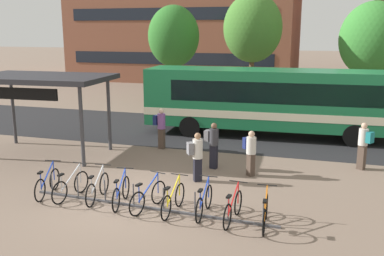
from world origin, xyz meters
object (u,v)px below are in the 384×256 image
object	(u,v)px
parked_bicycle_blue_0	(47,184)
street_tree_1	(174,36)
parked_bicycle_red_7	(233,209)
commuter_teal_pack_1	(364,143)
parked_bicycle_silver_2	(98,188)
transit_shelter	(41,81)
parked_bicycle_blue_3	(121,193)
parked_bicycle_blue_4	(148,197)
city_bus	(270,100)
parked_bicycle_silver_1	(71,186)
parked_bicycle_orange_8	(265,213)
street_tree_0	(253,28)
parked_bicycle_yellow_5	(173,200)
commuter_grey_pack_4	(197,154)
street_tree_2	(373,40)
commuter_navy_pack_2	(250,150)
commuter_navy_pack_3	(161,126)
parked_bicycle_blue_6	(204,202)
commuter_grey_pack_0	(213,142)

from	to	relation	value
parked_bicycle_blue_0	street_tree_1	xyz separation A→B (m)	(-2.23, 18.47, 4.19)
parked_bicycle_red_7	commuter_teal_pack_1	distance (m)	6.90
parked_bicycle_silver_2	transit_shelter	bearing A→B (deg)	43.49
parked_bicycle_blue_3	parked_bicycle_blue_4	xyz separation A→B (m)	(0.89, -0.09, 0.00)
city_bus	commuter_teal_pack_1	distance (m)	5.87
parked_bicycle_blue_0	parked_bicycle_silver_1	xyz separation A→B (m)	(0.82, 0.00, 0.00)
parked_bicycle_orange_8	street_tree_0	size ratio (longest dim) A/B	0.24
parked_bicycle_yellow_5	commuter_teal_pack_1	bearing A→B (deg)	-40.30
parked_bicycle_red_7	parked_bicycle_orange_8	distance (m)	0.87
commuter_teal_pack_1	commuter_grey_pack_4	distance (m)	6.24
parked_bicycle_silver_1	street_tree_2	xyz separation A→B (m)	(9.98, 18.81, 4.04)
parked_bicycle_blue_0	parked_bicycle_orange_8	world-z (taller)	same
parked_bicycle_blue_4	parked_bicycle_orange_8	distance (m)	3.35
parked_bicycle_silver_1	commuter_navy_pack_2	bearing A→B (deg)	-45.82
commuter_grey_pack_4	transit_shelter	bearing A→B (deg)	135.29
parked_bicycle_blue_0	commuter_navy_pack_3	xyz separation A→B (m)	(1.42, 6.16, 0.63)
parked_bicycle_blue_3	parked_bicycle_yellow_5	world-z (taller)	same
parked_bicycle_blue_3	street_tree_0	distance (m)	18.32
parked_bicycle_blue_3	transit_shelter	world-z (taller)	transit_shelter
parked_bicycle_silver_1	parked_bicycle_yellow_5	xyz separation A→B (m)	(3.35, -0.14, 0.00)
commuter_teal_pack_1	commuter_navy_pack_2	xyz separation A→B (m)	(-3.85, -1.86, -0.09)
parked_bicycle_yellow_5	commuter_navy_pack_3	world-z (taller)	commuter_navy_pack_3
transit_shelter	commuter_grey_pack_4	xyz separation A→B (m)	(6.91, -1.41, -2.07)
parked_bicycle_blue_6	parked_bicycle_red_7	distance (m)	0.87
parked_bicycle_blue_3	parked_bicycle_silver_2	bearing A→B (deg)	72.78
commuter_grey_pack_4	street_tree_1	world-z (taller)	street_tree_1
parked_bicycle_blue_6	commuter_grey_pack_0	world-z (taller)	commuter_grey_pack_0
parked_bicycle_blue_6	commuter_grey_pack_0	bearing A→B (deg)	10.67
city_bus	parked_bicycle_red_7	distance (m)	10.20
parked_bicycle_blue_4	street_tree_0	size ratio (longest dim) A/B	0.23
commuter_navy_pack_2	street_tree_2	xyz separation A→B (m)	(5.10, 15.09, 3.49)
parked_bicycle_yellow_5	parked_bicycle_orange_8	size ratio (longest dim) A/B	1.00
parked_bicycle_silver_1	street_tree_0	distance (m)	18.45
parked_bicycle_silver_2	street_tree_2	distance (m)	21.22
parked_bicycle_silver_1	parked_bicycle_blue_0	bearing A→B (deg)	97.14
commuter_teal_pack_1	commuter_navy_pack_3	distance (m)	8.14
commuter_grey_pack_0	commuter_grey_pack_4	world-z (taller)	commuter_grey_pack_0
transit_shelter	street_tree_2	xyz separation A→B (m)	(13.65, 14.82, 1.38)
parked_bicycle_blue_6	commuter_navy_pack_2	bearing A→B (deg)	-10.07
city_bus	transit_shelter	world-z (taller)	transit_shelter
parked_bicycle_blue_0	street_tree_0	bearing A→B (deg)	-20.53
parked_bicycle_red_7	street_tree_2	bearing A→B (deg)	-9.64
parked_bicycle_blue_3	transit_shelter	size ratio (longest dim) A/B	0.31
city_bus	transit_shelter	distance (m)	10.37
commuter_grey_pack_0	city_bus	bearing A→B (deg)	87.99
parked_bicycle_blue_6	parked_bicycle_blue_0	bearing A→B (deg)	89.30
parked_bicycle_orange_8	commuter_navy_pack_3	bearing A→B (deg)	35.81
parked_bicycle_blue_6	commuter_teal_pack_1	distance (m)	7.23
parked_bicycle_orange_8	street_tree_2	distance (m)	19.94
parked_bicycle_blue_6	transit_shelter	distance (m)	9.26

